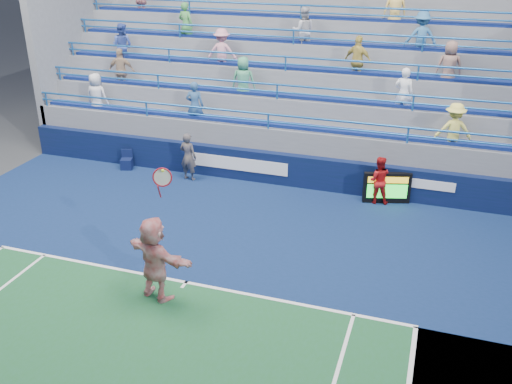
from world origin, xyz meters
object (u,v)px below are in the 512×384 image
(judge_chair, at_px, (127,163))
(tennis_player, at_px, (155,259))
(serve_speed_board, at_px, (387,188))
(ball_girl, at_px, (378,180))
(line_judge, at_px, (188,157))

(judge_chair, relative_size, tennis_player, 0.21)
(serve_speed_board, relative_size, ball_girl, 0.94)
(judge_chair, bearing_deg, tennis_player, -55.15)
(serve_speed_board, xyz_separation_m, ball_girl, (-0.27, -0.07, 0.26))
(tennis_player, bearing_deg, serve_speed_board, 56.93)
(tennis_player, bearing_deg, line_judge, 108.39)
(judge_chair, relative_size, ball_girl, 0.45)
(tennis_player, height_order, line_judge, tennis_player)
(ball_girl, bearing_deg, serve_speed_board, -174.43)
(judge_chair, distance_m, ball_girl, 8.93)
(serve_speed_board, xyz_separation_m, judge_chair, (-9.19, -0.08, -0.29))
(line_judge, bearing_deg, tennis_player, 115.59)
(serve_speed_board, height_order, line_judge, line_judge)
(line_judge, relative_size, ball_girl, 1.09)
(judge_chair, bearing_deg, line_judge, -3.87)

